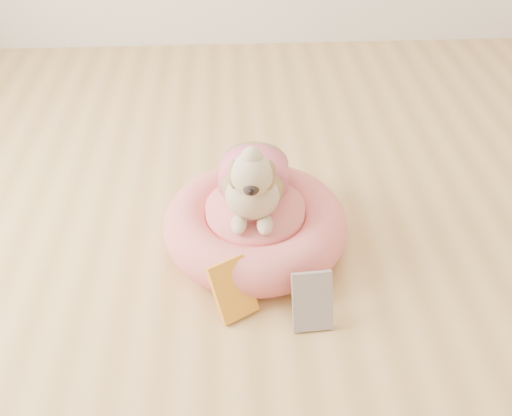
{
  "coord_description": "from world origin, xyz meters",
  "views": [
    {
      "loc": [
        -0.06,
        -1.08,
        1.4
      ],
      "look_at": [
        0.02,
        0.41,
        0.2
      ],
      "focal_mm": 40.0,
      "sensor_mm": 36.0,
      "label": 1
    }
  ],
  "objects_px": {
    "dog": "(253,166)",
    "book_yellow": "(233,289)",
    "book_white": "(312,301)",
    "pet_bed": "(255,225)"
  },
  "relations": [
    {
      "from": "dog",
      "to": "book_yellow",
      "type": "xyz_separation_m",
      "value": [
        -0.08,
        -0.33,
        -0.24
      ]
    },
    {
      "from": "book_white",
      "to": "book_yellow",
      "type": "bearing_deg",
      "value": 161.01
    },
    {
      "from": "book_yellow",
      "to": "pet_bed",
      "type": "bearing_deg",
      "value": 44.72
    },
    {
      "from": "pet_bed",
      "to": "dog",
      "type": "height_order",
      "value": "dog"
    },
    {
      "from": "book_yellow",
      "to": "book_white",
      "type": "distance_m",
      "value": 0.25
    },
    {
      "from": "dog",
      "to": "book_yellow",
      "type": "height_order",
      "value": "dog"
    },
    {
      "from": "dog",
      "to": "book_white",
      "type": "xyz_separation_m",
      "value": [
        0.16,
        -0.39,
        -0.23
      ]
    },
    {
      "from": "pet_bed",
      "to": "book_white",
      "type": "xyz_separation_m",
      "value": [
        0.15,
        -0.38,
        0.01
      ]
    },
    {
      "from": "pet_bed",
      "to": "book_yellow",
      "type": "xyz_separation_m",
      "value": [
        -0.09,
        -0.31,
        0.01
      ]
    },
    {
      "from": "book_yellow",
      "to": "dog",
      "type": "bearing_deg",
      "value": 46.37
    }
  ]
}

